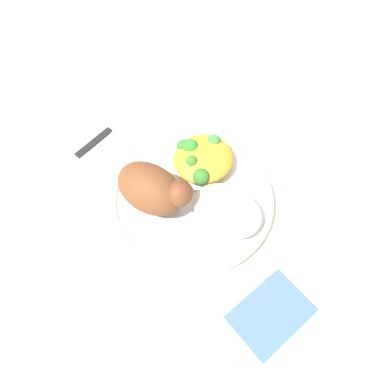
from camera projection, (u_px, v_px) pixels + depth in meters
ground_plane at (192, 202)px, 0.58m from camera, size 2.00×2.00×0.00m
plate at (192, 199)px, 0.57m from camera, size 0.26×0.26×0.02m
roasted_chicken at (152, 189)px, 0.53m from camera, size 0.12×0.07×0.07m
rice_pile at (226, 211)px, 0.53m from camera, size 0.11×0.08×0.04m
mac_cheese_with_broccoli at (202, 158)px, 0.58m from camera, size 0.10×0.10×0.04m
fork at (124, 151)px, 0.63m from camera, size 0.03×0.14×0.01m
knife at (108, 131)px, 0.65m from camera, size 0.03×0.19×0.01m
napkin at (271, 313)px, 0.49m from camera, size 0.10×0.12×0.00m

